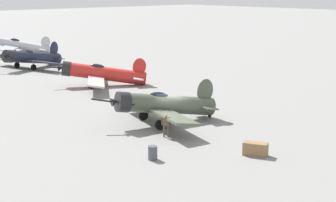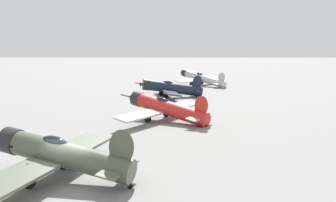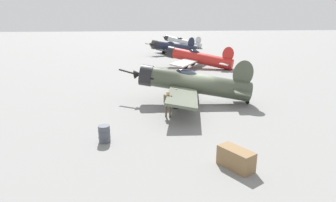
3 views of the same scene
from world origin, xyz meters
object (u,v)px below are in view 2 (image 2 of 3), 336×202
Objects in this scene: airplane_foreground at (60,154)px; airplane_mid_apron at (166,108)px; airplane_outer_stand at (201,78)px; airplane_far_line at (170,88)px.

airplane_foreground is 17.62m from airplane_mid_apron.
airplane_mid_apron is at bearing 120.48° from airplane_outer_stand.
airplane_far_line is (-6.09, -33.35, -0.12)m from airplane_foreground.
airplane_foreground reaches higher than airplane_mid_apron.
airplane_mid_apron is 16.71m from airplane_far_line.
airplane_mid_apron is at bearing -92.43° from airplane_foreground.
airplane_far_line is at bearing -56.54° from airplane_mid_apron.
airplane_foreground reaches higher than airplane_outer_stand.
airplane_foreground is 0.96× the size of airplane_mid_apron.
airplane_outer_stand is (-11.92, -48.95, -0.10)m from airplane_foreground.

